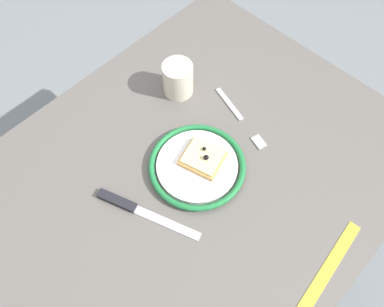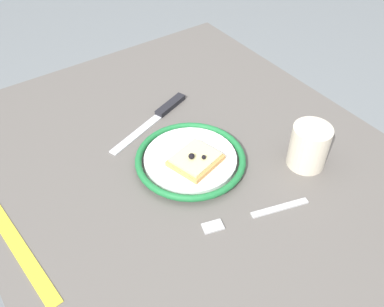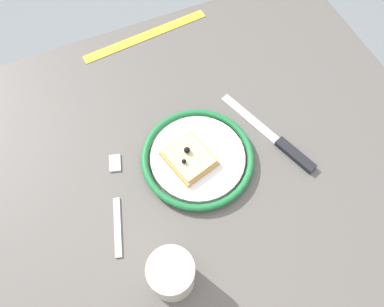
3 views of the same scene
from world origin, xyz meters
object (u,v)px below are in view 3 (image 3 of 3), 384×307
object	(u,v)px
pizza_slice_near	(189,157)
knife	(282,145)
fork	(117,202)
plate	(196,158)
measuring_tape	(146,36)
dining_table	(197,179)
cup	(172,274)

from	to	relation	value
pizza_slice_near	knife	bearing A→B (deg)	-11.60
pizza_slice_near	fork	size ratio (longest dim) A/B	0.54
plate	measuring_tape	bearing A→B (deg)	86.11
dining_table	measuring_tape	world-z (taller)	measuring_tape
pizza_slice_near	fork	world-z (taller)	pizza_slice_near
dining_table	plate	size ratio (longest dim) A/B	4.37
plate	pizza_slice_near	distance (m)	0.02
fork	knife	bearing A→B (deg)	-2.96
dining_table	fork	bearing A→B (deg)	-173.57
cup	measuring_tape	size ratio (longest dim) A/B	0.29
pizza_slice_near	knife	xyz separation A→B (m)	(0.19, -0.04, -0.02)
dining_table	knife	size ratio (longest dim) A/B	4.11
dining_table	measuring_tape	bearing A→B (deg)	86.69
plate	dining_table	bearing A→B (deg)	0.26
plate	fork	size ratio (longest dim) A/B	1.11
dining_table	pizza_slice_near	distance (m)	0.12
fork	measuring_tape	distance (m)	0.41
fork	measuring_tape	xyz separation A→B (m)	(0.19, 0.37, -0.00)
cup	measuring_tape	distance (m)	0.56
pizza_slice_near	cup	size ratio (longest dim) A/B	1.20
measuring_tape	cup	bearing A→B (deg)	-110.94
knife	fork	bearing A→B (deg)	177.04
plate	pizza_slice_near	xyz separation A→B (m)	(-0.01, 0.00, 0.01)
cup	pizza_slice_near	bearing A→B (deg)	59.59
plate	cup	world-z (taller)	cup
plate	pizza_slice_near	world-z (taller)	pizza_slice_near
knife	cup	size ratio (longest dim) A/B	2.62
plate	knife	size ratio (longest dim) A/B	0.94
knife	fork	world-z (taller)	knife
pizza_slice_near	cup	xyz separation A→B (m)	(-0.11, -0.19, 0.02)
plate	measuring_tape	size ratio (longest dim) A/B	0.71
dining_table	plate	xyz separation A→B (m)	(-0.00, -0.00, 0.11)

